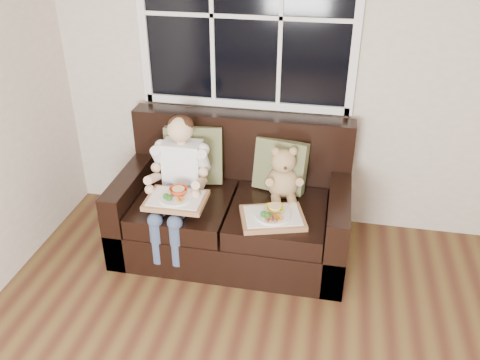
% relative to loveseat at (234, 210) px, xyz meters
% --- Properties ---
extents(room_walls, '(4.52, 5.02, 2.71)m').
position_rel_loveseat_xyz_m(room_walls, '(0.77, -2.02, 1.28)').
color(room_walls, beige).
rests_on(room_walls, ground).
extents(window_back, '(1.62, 0.04, 1.37)m').
position_rel_loveseat_xyz_m(window_back, '(-0.00, 0.46, 1.34)').
color(window_back, black).
rests_on(window_back, room_walls).
extents(loveseat, '(1.70, 0.92, 0.96)m').
position_rel_loveseat_xyz_m(loveseat, '(0.00, 0.00, 0.00)').
color(loveseat, black).
rests_on(loveseat, ground).
extents(pillow_left, '(0.47, 0.27, 0.45)m').
position_rel_loveseat_xyz_m(pillow_left, '(-0.35, 0.15, 0.36)').
color(pillow_left, '#676D43').
rests_on(pillow_left, loveseat).
extents(pillow_right, '(0.42, 0.26, 0.40)m').
position_rel_loveseat_xyz_m(pillow_right, '(0.32, 0.15, 0.34)').
color(pillow_right, '#676D43').
rests_on(pillow_right, loveseat).
extents(child, '(0.41, 0.60, 0.93)m').
position_rel_loveseat_xyz_m(child, '(-0.38, -0.12, 0.35)').
color(child, white).
rests_on(child, loveseat).
extents(teddy_bear, '(0.28, 0.33, 0.42)m').
position_rel_loveseat_xyz_m(teddy_bear, '(0.36, 0.04, 0.31)').
color(teddy_bear, tan).
rests_on(teddy_bear, loveseat).
extents(tray_left, '(0.41, 0.32, 0.10)m').
position_rel_loveseat_xyz_m(tray_left, '(-0.34, -0.34, 0.27)').
color(tray_left, '#A6734B').
rests_on(tray_left, child).
extents(tray_right, '(0.51, 0.44, 0.10)m').
position_rel_loveseat_xyz_m(tray_right, '(0.33, -0.29, 0.17)').
color(tray_right, '#A6734B').
rests_on(tray_right, loveseat).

